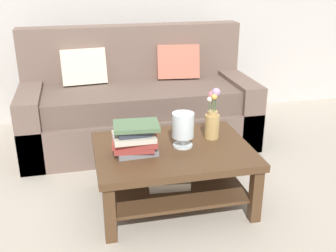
% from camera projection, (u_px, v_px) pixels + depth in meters
% --- Properties ---
extents(ground_plane, '(10.00, 10.00, 0.00)m').
position_uv_depth(ground_plane, '(159.00, 181.00, 3.20)').
color(ground_plane, '#ADA393').
extents(couch, '(2.09, 0.90, 1.06)m').
position_uv_depth(couch, '(138.00, 105.00, 3.81)').
color(couch, brown).
rests_on(couch, ground).
extents(coffee_table, '(1.06, 0.79, 0.43)m').
position_uv_depth(coffee_table, '(172.00, 164.00, 2.81)').
color(coffee_table, '#4C331E').
rests_on(coffee_table, ground).
extents(book_stack_main, '(0.32, 0.23, 0.21)m').
position_uv_depth(book_stack_main, '(135.00, 139.00, 2.64)').
color(book_stack_main, slate).
rests_on(book_stack_main, coffee_table).
extents(glass_hurricane_vase, '(0.15, 0.15, 0.24)m').
position_uv_depth(glass_hurricane_vase, '(183.00, 127.00, 2.74)').
color(glass_hurricane_vase, silver).
rests_on(glass_hurricane_vase, coffee_table).
extents(flower_pitcher, '(0.10, 0.10, 0.37)m').
position_uv_depth(flower_pitcher, '(212.00, 119.00, 2.87)').
color(flower_pitcher, tan).
rests_on(flower_pitcher, coffee_table).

